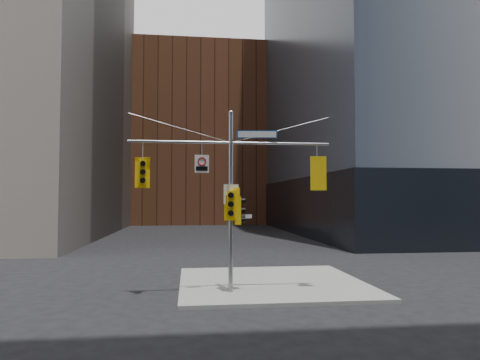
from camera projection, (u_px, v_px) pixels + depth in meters
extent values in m
plane|color=black|center=(236.00, 309.00, 14.66)|extent=(160.00, 160.00, 0.00)
cube|color=gray|center=(271.00, 283.00, 18.87)|extent=(8.00, 8.00, 0.15)
cube|color=black|center=(444.00, 206.00, 49.86)|extent=(36.40, 36.40, 6.00)
cube|color=brown|center=(199.00, 140.00, 72.83)|extent=(26.00, 20.00, 28.00)
cylinder|color=gray|center=(231.00, 203.00, 16.81)|extent=(0.18, 0.18, 7.20)
sphere|color=gray|center=(231.00, 113.00, 16.97)|extent=(0.20, 0.20, 0.20)
cylinder|color=gray|center=(180.00, 142.00, 16.68)|extent=(4.00, 0.11, 0.11)
cylinder|color=gray|center=(280.00, 144.00, 17.16)|extent=(4.00, 0.11, 0.11)
cylinder|color=gray|center=(232.00, 142.00, 16.57)|extent=(0.10, 0.70, 0.10)
cylinder|color=gray|center=(180.00, 128.00, 16.71)|extent=(4.00, 0.02, 1.12)
cylinder|color=gray|center=(280.00, 130.00, 17.18)|extent=(4.00, 0.02, 1.12)
cube|color=yellow|center=(143.00, 172.00, 16.46)|extent=(0.34, 0.26, 0.97)
cube|color=yellow|center=(142.00, 173.00, 16.62)|extent=(0.57, 0.12, 1.20)
cylinder|color=black|center=(143.00, 164.00, 16.29)|extent=(0.22, 0.18, 0.20)
cylinder|color=black|center=(143.00, 164.00, 16.37)|extent=(0.18, 0.04, 0.18)
cylinder|color=black|center=(143.00, 172.00, 16.28)|extent=(0.22, 0.18, 0.20)
cylinder|color=black|center=(143.00, 172.00, 16.35)|extent=(0.18, 0.04, 0.18)
cylinder|color=black|center=(143.00, 180.00, 16.27)|extent=(0.22, 0.18, 0.20)
cylinder|color=black|center=(143.00, 181.00, 16.34)|extent=(0.18, 0.04, 0.18)
cube|color=yellow|center=(317.00, 174.00, 17.28)|extent=(0.36, 0.25, 1.10)
cube|color=yellow|center=(318.00, 173.00, 17.09)|extent=(0.65, 0.05, 1.36)
cylinder|color=black|center=(315.00, 165.00, 17.51)|extent=(0.23, 0.17, 0.23)
cylinder|color=black|center=(316.00, 165.00, 17.42)|extent=(0.20, 0.02, 0.20)
cylinder|color=black|center=(316.00, 174.00, 17.49)|extent=(0.23, 0.17, 0.23)
cylinder|color=black|center=(316.00, 174.00, 17.41)|extent=(0.20, 0.02, 0.20)
cylinder|color=black|center=(316.00, 183.00, 17.47)|extent=(0.23, 0.17, 0.23)
cylinder|color=black|center=(316.00, 183.00, 17.39)|extent=(0.20, 0.02, 0.20)
cube|color=yellow|center=(238.00, 210.00, 16.83)|extent=(0.29, 0.38, 1.11)
cylinder|color=black|center=(243.00, 201.00, 16.85)|extent=(0.19, 0.25, 0.23)
cylinder|color=black|center=(241.00, 201.00, 16.85)|extent=(0.04, 0.20, 0.20)
cylinder|color=black|center=(243.00, 210.00, 16.83)|extent=(0.19, 0.25, 0.23)
cylinder|color=black|center=(241.00, 210.00, 16.83)|extent=(0.04, 0.20, 0.20)
cylinder|color=black|center=(243.00, 220.00, 16.81)|extent=(0.19, 0.25, 0.23)
cylinder|color=#0CE559|center=(241.00, 220.00, 16.81)|extent=(0.04, 0.20, 0.20)
cube|color=yellow|center=(231.00, 204.00, 16.53)|extent=(0.38, 0.30, 1.03)
cube|color=yellow|center=(232.00, 204.00, 16.71)|extent=(0.60, 0.17, 1.28)
cylinder|color=black|center=(231.00, 195.00, 16.35)|extent=(0.25, 0.20, 0.22)
cylinder|color=black|center=(231.00, 195.00, 16.43)|extent=(0.19, 0.06, 0.19)
cylinder|color=black|center=(231.00, 204.00, 16.33)|extent=(0.25, 0.20, 0.22)
cylinder|color=black|center=(231.00, 204.00, 16.41)|extent=(0.19, 0.06, 0.19)
cylinder|color=black|center=(231.00, 213.00, 16.32)|extent=(0.25, 0.20, 0.22)
cylinder|color=black|center=(231.00, 213.00, 16.40)|extent=(0.19, 0.06, 0.19)
cube|color=#104797|center=(257.00, 134.00, 17.06)|extent=(1.62, 0.21, 0.32)
cube|color=silver|center=(257.00, 134.00, 17.03)|extent=(1.52, 0.17, 0.24)
cube|color=silver|center=(202.00, 164.00, 16.72)|extent=(0.56, 0.09, 0.70)
torus|color=#B20A0A|center=(202.00, 161.00, 16.71)|extent=(0.35, 0.09, 0.34)
cube|color=black|center=(202.00, 169.00, 16.70)|extent=(0.46, 0.07, 0.17)
cube|color=silver|center=(231.00, 194.00, 16.71)|extent=(0.59, 0.07, 0.77)
cube|color=#D88C00|center=(231.00, 200.00, 16.68)|extent=(0.43, 0.04, 0.34)
cube|color=silver|center=(242.00, 216.00, 16.84)|extent=(0.78, 0.04, 0.16)
cube|color=#145926|center=(230.00, 224.00, 17.22)|extent=(0.14, 0.82, 0.16)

